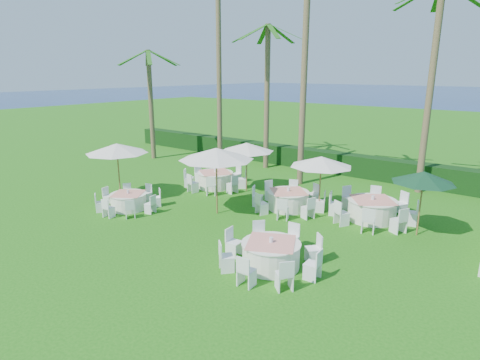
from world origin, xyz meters
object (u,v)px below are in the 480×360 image
object	(u,v)px
umbrella_d	(321,161)
umbrella_b	(216,154)
banquet_table_d	(215,179)
banquet_table_f	(372,209)
umbrella_c	(247,147)
umbrella_a	(117,148)
banquet_table_e	(288,199)
umbrella_green	(424,177)
banquet_table_c	(271,254)
banquet_table_a	(129,201)

from	to	relation	value
umbrella_d	umbrella_b	bearing A→B (deg)	-139.33
banquet_table_d	banquet_table_f	bearing A→B (deg)	2.40
banquet_table_d	umbrella_b	xyz separation A→B (m)	(2.71, -2.96, 2.15)
umbrella_c	umbrella_d	size ratio (longest dim) A/B	1.03
umbrella_a	umbrella_b	xyz separation A→B (m)	(5.06, 1.22, 0.18)
banquet_table_e	umbrella_green	bearing A→B (deg)	4.42
banquet_table_e	umbrella_green	size ratio (longest dim) A/B	1.28
umbrella_a	umbrella_b	bearing A→B (deg)	13.55
banquet_table_c	banquet_table_d	xyz separation A→B (m)	(-7.19, 5.57, 0.01)
banquet_table_c	umbrella_b	world-z (taller)	umbrella_b
banquet_table_c	umbrella_d	distance (m)	5.86
umbrella_c	umbrella_d	bearing A→B (deg)	-7.62
banquet_table_a	banquet_table_d	xyz separation A→B (m)	(0.73, 4.91, 0.06)
banquet_table_f	umbrella_c	world-z (taller)	umbrella_c
banquet_table_f	umbrella_d	xyz separation A→B (m)	(-2.13, -0.46, 1.76)
banquet_table_c	banquet_table_e	size ratio (longest dim) A/B	1.04
banquet_table_c	umbrella_a	xyz separation A→B (m)	(-9.54, 1.39, 1.98)
banquet_table_d	umbrella_c	distance (m)	2.52
banquet_table_d	umbrella_green	size ratio (longest dim) A/B	1.34
umbrella_a	umbrella_d	distance (m)	9.30
banquet_table_c	umbrella_c	distance (m)	8.37
banquet_table_e	umbrella_a	bearing A→B (deg)	-153.19
banquet_table_a	banquet_table_f	world-z (taller)	banquet_table_f
banquet_table_d	banquet_table_e	world-z (taller)	banquet_table_d
banquet_table_f	umbrella_b	xyz separation A→B (m)	(-5.44, -3.31, 2.13)
banquet_table_d	umbrella_d	bearing A→B (deg)	-1.13
banquet_table_f	umbrella_green	bearing A→B (deg)	-15.23
banquet_table_a	banquet_table_c	xyz separation A→B (m)	(7.93, -0.67, 0.05)
banquet_table_a	banquet_table_e	distance (m)	7.00
banquet_table_c	umbrella_c	bearing A→B (deg)	132.38
banquet_table_d	umbrella_b	bearing A→B (deg)	-47.52
umbrella_d	umbrella_green	bearing A→B (deg)	-0.84
banquet_table_c	umbrella_green	world-z (taller)	umbrella_green
umbrella_d	umbrella_green	world-z (taller)	umbrella_d
banquet_table_c	umbrella_b	distance (m)	5.62
banquet_table_e	umbrella_a	world-z (taller)	umbrella_a
banquet_table_c	umbrella_green	size ratio (longest dim) A/B	1.33
banquet_table_f	umbrella_green	distance (m)	2.65
banquet_table_f	umbrella_a	bearing A→B (deg)	-156.68
umbrella_b	umbrella_d	distance (m)	4.38
banquet_table_f	umbrella_b	distance (m)	6.71
umbrella_a	umbrella_c	xyz separation A→B (m)	(4.03, 4.64, -0.16)
banquet_table_c	banquet_table_f	world-z (taller)	banquet_table_f
banquet_table_e	umbrella_c	size ratio (longest dim) A/B	1.14
banquet_table_a	umbrella_green	world-z (taller)	umbrella_green
banquet_table_c	banquet_table_f	size ratio (longest dim) A/B	0.94
banquet_table_a	banquet_table_c	world-z (taller)	banquet_table_c
banquet_table_d	banquet_table_e	size ratio (longest dim) A/B	1.05
banquet_table_e	umbrella_d	distance (m)	2.24
umbrella_a	banquet_table_a	bearing A→B (deg)	-24.22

